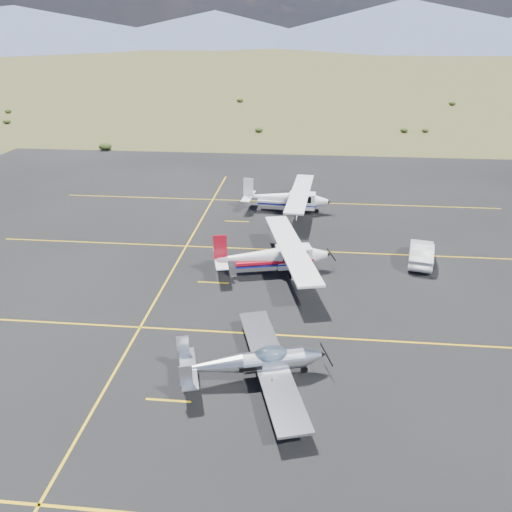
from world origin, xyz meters
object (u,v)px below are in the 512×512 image
(aircraft_plain, at_px, (287,198))
(aircraft_low_wing, at_px, (256,362))
(aircraft_cessna, at_px, (274,255))
(sedan, at_px, (421,253))

(aircraft_plain, bearing_deg, aircraft_low_wing, -86.73)
(aircraft_low_wing, xyz_separation_m, aircraft_cessna, (0.05, 10.96, 0.32))
(sedan, bearing_deg, aircraft_plain, -33.07)
(aircraft_low_wing, bearing_deg, sedan, 37.16)
(aircraft_low_wing, relative_size, aircraft_cessna, 0.81)
(aircraft_low_wing, bearing_deg, aircraft_cessna, 73.23)
(aircraft_cessna, height_order, sedan, aircraft_cessna)
(aircraft_cessna, bearing_deg, sedan, 0.67)
(aircraft_cessna, height_order, aircraft_plain, aircraft_cessna)
(aircraft_low_wing, relative_size, aircraft_plain, 0.81)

